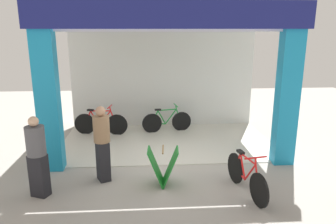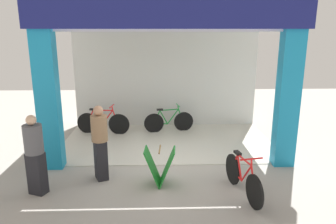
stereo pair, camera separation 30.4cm
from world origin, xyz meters
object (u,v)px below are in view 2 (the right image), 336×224
(bicycle_inside_1, at_px, (103,123))
(sandwich_board_sign, at_px, (160,167))
(bicycle_inside_0, at_px, (169,121))
(pedestrian_1, at_px, (35,154))
(pedestrian_0, at_px, (100,142))
(bicycle_parked_0, at_px, (243,178))

(bicycle_inside_1, xyz_separation_m, sandwich_board_sign, (1.81, -3.51, 0.04))
(bicycle_inside_0, relative_size, bicycle_inside_1, 0.95)
(sandwich_board_sign, bearing_deg, bicycle_inside_1, 117.25)
(bicycle_inside_0, xyz_separation_m, pedestrian_1, (-2.82, -3.97, 0.52))
(pedestrian_0, bearing_deg, bicycle_inside_0, 64.10)
(bicycle_parked_0, relative_size, pedestrian_0, 0.98)
(pedestrian_0, bearing_deg, sandwich_board_sign, -13.12)
(bicycle_inside_1, bearing_deg, bicycle_parked_0, -48.98)
(bicycle_parked_0, bearing_deg, bicycle_inside_0, 108.24)
(bicycle_parked_0, distance_m, pedestrian_0, 3.15)
(bicycle_parked_0, bearing_deg, bicycle_inside_1, 131.02)
(bicycle_inside_1, xyz_separation_m, pedestrian_1, (-0.70, -3.83, 0.50))
(bicycle_inside_0, relative_size, pedestrian_0, 0.95)
(pedestrian_0, bearing_deg, pedestrian_1, -152.57)
(bicycle_inside_0, xyz_separation_m, bicycle_inside_1, (-2.12, -0.15, 0.02))
(sandwich_board_sign, height_order, pedestrian_1, pedestrian_1)
(bicycle_inside_1, bearing_deg, pedestrian_1, -100.43)
(bicycle_parked_0, height_order, sandwich_board_sign, bicycle_parked_0)
(pedestrian_0, relative_size, pedestrian_1, 1.02)
(bicycle_inside_0, bearing_deg, bicycle_parked_0, -71.76)
(bicycle_inside_1, height_order, bicycle_parked_0, bicycle_inside_1)
(bicycle_inside_1, xyz_separation_m, bicycle_parked_0, (3.49, -4.01, -0.01))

